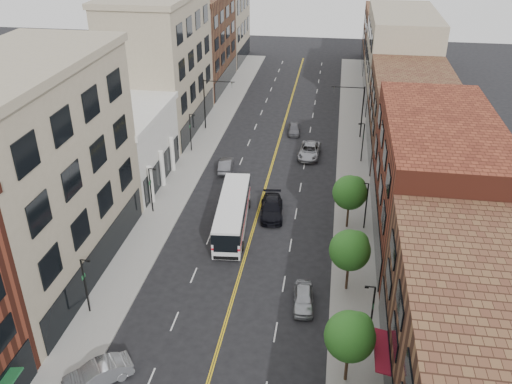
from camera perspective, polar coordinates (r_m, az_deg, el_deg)
The scene contains 29 objects.
sidewalk_left at distance 67.35m, azimuth -7.05°, elevation 2.56°, with size 4.00×110.00×0.15m, color gray.
sidewalk_right at distance 65.16m, azimuth 10.18°, elevation 1.38°, with size 4.00×110.00×0.15m, color gray.
bldg_l_tanoffice at distance 48.04m, azimuth -22.66°, elevation 1.23°, with size 10.00×22.00×18.00m, color gray.
bldg_l_white at distance 64.53m, azimuth -14.21°, elevation 4.52°, with size 10.00×14.00×8.00m, color silver.
bldg_l_far_a at distance 77.91m, azimuth -10.03°, elevation 12.96°, with size 10.00×20.00×18.00m, color gray.
bldg_l_far_b at distance 96.86m, azimuth -6.26°, elevation 15.29°, with size 10.00×20.00×15.00m, color brown.
bldg_l_far_c at distance 113.53m, azimuth -3.98°, elevation 18.59°, with size 10.00×16.00×20.00m, color gray.
bldg_r_mid at distance 53.51m, azimuth 18.27°, elevation 1.20°, with size 10.00×22.00×12.00m, color #5A2417.
bldg_r_far_a at distance 73.04m, azimuth 16.00°, elevation 7.95°, with size 10.00×20.00×10.00m, color brown.
bldg_r_far_b at distance 92.47m, azimuth 14.90°, elevation 13.59°, with size 10.00×22.00×14.00m, color gray.
bldg_r_far_c at distance 112.20m, azimuth 13.98°, elevation 15.40°, with size 10.00×18.00×11.00m, color brown.
tree_r_1 at distance 37.11m, azimuth 9.99°, elevation -14.58°, with size 3.40×3.40×5.59m.
tree_r_2 at distance 44.98m, azimuth 9.97°, elevation -5.93°, with size 3.40×3.40×5.59m.
tree_r_3 at distance 53.57m, azimuth 9.95°, elevation 0.05°, with size 3.40×3.40×5.59m.
lamp_l_1 at distance 44.65m, azimuth -17.53°, elevation -9.09°, with size 0.81×0.55×5.05m.
lamp_l_2 at distance 57.00m, azimuth -10.99°, elevation 0.46°, with size 0.81×0.55×5.05m.
lamp_l_3 at distance 70.83m, azimuth -6.89°, elevation 6.46°, with size 0.81×0.55×5.05m.
lamp_r_1 at distance 40.93m, azimuth 12.08°, elevation -12.17°, with size 0.81×0.55×5.05m.
lamp_r_2 at distance 54.14m, azimuth 11.50°, elevation -1.18°, with size 0.81×0.55×5.05m.
lamp_r_3 at distance 68.55m, azimuth 11.16°, elevation 5.36°, with size 0.81×0.55×5.05m.
signal_mast_left at distance 77.35m, azimuth -4.94°, elevation 9.79°, with size 4.49×0.18×7.20m.
signal_mast_right at distance 75.40m, azimuth 10.63°, elevation 8.91°, with size 4.49×0.18×7.20m.
city_bus at distance 53.98m, azimuth -2.50°, elevation -2.10°, with size 3.68×12.24×3.10m.
car_angle_b at distance 40.31m, azimuth -16.32°, elevation -17.88°, with size 1.63×4.67×1.54m, color #B8BCC1.
car_parked_far at distance 44.88m, azimuth 5.02°, elevation -11.08°, with size 1.69×4.20×1.43m, color #A0A3A8.
car_lane_behind at distance 66.17m, azimuth -3.20°, elevation 2.87°, with size 1.52×4.35×1.43m, color #4C4C51.
car_lane_a at distance 56.53m, azimuth 1.67°, elevation -1.73°, with size 2.29×5.63×1.63m, color black.
car_lane_b at distance 70.06m, azimuth 5.64°, elevation 4.34°, with size 2.60×5.65×1.57m, color #9A9CA1.
car_lane_c at distance 77.18m, azimuth 4.02°, elevation 6.66°, with size 1.64×4.07×1.39m, color #55555B.
Camera 1 is at (7.26, -23.24, 29.15)m, focal length 38.00 mm.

